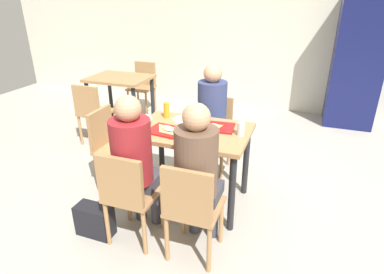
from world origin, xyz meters
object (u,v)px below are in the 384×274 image
object	(u,v)px
background_chair_far	(143,83)
plastic_cup_b	(182,138)
pizza_slice_b	(211,126)
tray_red_near	(168,131)
main_table	(192,141)
handbag	(95,220)
tray_red_far	(215,127)
drink_fridge	(357,64)
person_in_brown_jacket	(198,168)
background_table	(120,86)
paper_plate_near_edge	(201,140)
person_in_red	(134,157)
person_far_side	(211,112)
soda_can	(241,129)
chair_near_left	(128,192)
foil_bundle	(147,119)
chair_far_side	(214,128)
condiment_bottle	(166,110)
background_chair_near	(92,110)
chair_near_right	(191,206)
chair_left_end	(110,142)
plastic_cup_a	(200,113)
pizza_slice_a	(168,129)
paper_plate_center	(184,119)

from	to	relation	value
background_chair_far	plastic_cup_b	bearing A→B (deg)	-56.01
pizza_slice_b	tray_red_near	bearing A→B (deg)	-148.50
main_table	handbag	size ratio (longest dim) A/B	3.33
tray_red_near	tray_red_far	world-z (taller)	same
pizza_slice_b	drink_fridge	world-z (taller)	drink_fridge
person_in_brown_jacket	background_table	world-z (taller)	person_in_brown_jacket
person_in_brown_jacket	paper_plate_near_edge	world-z (taller)	person_in_brown_jacket
background_table	handbag	bearing A→B (deg)	-64.48
person_in_red	tray_red_near	size ratio (longest dim) A/B	3.50
person_far_side	tray_red_far	xyz separation A→B (m)	(0.19, -0.50, 0.04)
pizza_slice_b	handbag	size ratio (longest dim) A/B	0.72
tray_red_far	plastic_cup_b	world-z (taller)	plastic_cup_b
person_in_brown_jacket	person_far_side	size ratio (longest dim) A/B	1.00
pizza_slice_b	background_table	size ratio (longest dim) A/B	0.25
paper_plate_near_edge	soda_can	bearing A→B (deg)	37.06
chair_near_left	background_chair_far	size ratio (longest dim) A/B	1.00
tray_red_near	foil_bundle	size ratio (longest dim) A/B	3.60
chair_near_left	chair_far_side	bearing A→B (deg)	79.97
plastic_cup_b	soda_can	size ratio (longest dim) A/B	0.82
background_chair_far	drink_fridge	bearing A→B (deg)	9.78
handbag	person_in_brown_jacket	bearing A→B (deg)	10.05
condiment_bottle	background_chair_near	distance (m)	1.54
chair_near_right	chair_left_end	bearing A→B (deg)	147.53
plastic_cup_a	plastic_cup_b	bearing A→B (deg)	-85.14
chair_far_side	paper_plate_near_edge	xyz separation A→B (m)	(0.16, -0.95, 0.28)
pizza_slice_a	plastic_cup_b	distance (m)	0.29
chair_left_end	condiment_bottle	bearing A→B (deg)	19.57
soda_can	background_chair_near	bearing A→B (deg)	160.02
chair_near_right	pizza_slice_b	size ratio (longest dim) A/B	3.71
chair_near_right	chair_far_side	size ratio (longest dim) A/B	1.00
soda_can	background_table	bearing A→B (deg)	144.95
plastic_cup_a	main_table	bearing A→B (deg)	-85.14
person_in_red	person_far_side	size ratio (longest dim) A/B	1.00
paper_plate_center	pizza_slice_a	xyz separation A→B (m)	(-0.03, -0.32, 0.02)
chair_near_right	person_in_brown_jacket	size ratio (longest dim) A/B	0.67
person_in_brown_jacket	pizza_slice_b	bearing A→B (deg)	98.69
background_chair_near	paper_plate_center	bearing A→B (deg)	-21.21
person_in_brown_jacket	drink_fridge	world-z (taller)	drink_fridge
pizza_slice_b	handbag	xyz separation A→B (m)	(-0.78, -0.85, -0.66)
background_table	background_chair_near	bearing A→B (deg)	-90.00
person_far_side	plastic_cup_b	xyz separation A→B (m)	(0.03, -0.93, 0.08)
condiment_bottle	handbag	xyz separation A→B (m)	(-0.27, -0.97, -0.72)
person_far_side	drink_fridge	world-z (taller)	drink_fridge
pizza_slice_a	condiment_bottle	bearing A→B (deg)	115.67
main_table	person_in_brown_jacket	size ratio (longest dim) A/B	0.84
person_in_red	tray_red_near	bearing A→B (deg)	80.62
person_in_brown_jacket	tray_red_near	bearing A→B (deg)	133.12
chair_left_end	background_chair_near	xyz separation A→B (m)	(-0.80, 0.81, 0.00)
paper_plate_near_edge	drink_fridge	xyz separation A→B (m)	(1.46, 3.05, 0.17)
main_table	chair_far_side	size ratio (longest dim) A/B	1.25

